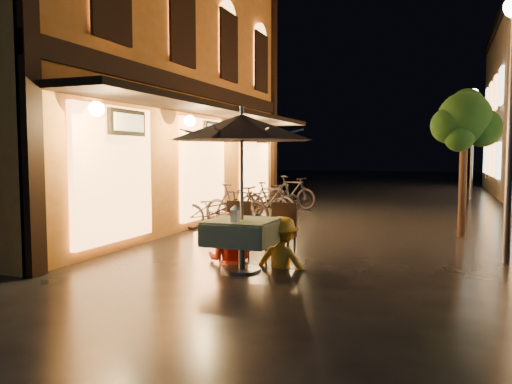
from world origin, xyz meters
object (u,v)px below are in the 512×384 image
at_px(table_lantern, 235,212).
at_px(bicycle_0, 216,210).
at_px(cafe_table, 242,232).
at_px(person_yellow, 282,218).
at_px(patio_umbrella, 242,128).
at_px(person_orange, 230,214).

height_order(table_lantern, bicycle_0, table_lantern).
bearing_deg(cafe_table, person_yellow, 46.56).
bearing_deg(patio_umbrella, bicycle_0, 120.83).
xyz_separation_m(cafe_table, table_lantern, (-0.00, -0.25, 0.33)).
bearing_deg(person_yellow, person_orange, 2.12).
xyz_separation_m(patio_umbrella, table_lantern, (-0.00, -0.25, -1.23)).
relative_size(table_lantern, bicycle_0, 0.14).
bearing_deg(table_lantern, patio_umbrella, 90.00).
distance_m(person_orange, bicycle_0, 3.29).
relative_size(person_orange, person_yellow, 1.04).
relative_size(table_lantern, person_orange, 0.16).
distance_m(patio_umbrella, person_orange, 1.52).
bearing_deg(person_yellow, table_lantern, 62.05).
relative_size(cafe_table, person_orange, 0.63).
xyz_separation_m(person_orange, person_yellow, (0.91, -0.04, -0.03)).
bearing_deg(cafe_table, patio_umbrella, -90.00).
distance_m(cafe_table, person_orange, 0.72).
xyz_separation_m(person_orange, bicycle_0, (-1.60, 2.86, -0.32)).
height_order(cafe_table, person_orange, person_orange).
bearing_deg(person_yellow, cafe_table, 50.98).
distance_m(cafe_table, bicycle_0, 3.96).
distance_m(person_yellow, bicycle_0, 3.84).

